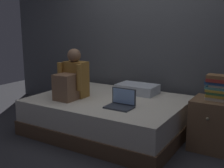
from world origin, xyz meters
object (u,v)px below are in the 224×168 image
object	(u,v)px
pillow	(137,89)
book_stack	(216,87)
nightstand	(211,124)
laptop	(121,103)
bed	(109,115)
person_sitting	(72,79)

from	to	relation	value
pillow	book_stack	distance (m)	1.19
nightstand	pillow	xyz separation A→B (m)	(-1.10, 0.29, 0.23)
laptop	book_stack	size ratio (longest dim) A/B	1.10
bed	person_sitting	bearing A→B (deg)	-151.45
laptop	nightstand	bearing A→B (deg)	24.57
pillow	nightstand	bearing A→B (deg)	-14.73
laptop	bed	bearing A→B (deg)	141.23
nightstand	book_stack	xyz separation A→B (m)	(0.03, -0.02, 0.45)
bed	nightstand	distance (m)	1.31
person_sitting	bed	bearing A→B (deg)	28.55
bed	pillow	distance (m)	0.58
nightstand	person_sitting	bearing A→B (deg)	-167.12
person_sitting	book_stack	world-z (taller)	person_sitting
bed	laptop	size ratio (longest dim) A/B	6.25
laptop	pillow	xyz separation A→B (m)	(-0.14, 0.73, 0.01)
person_sitting	laptop	distance (m)	0.80
person_sitting	pillow	distance (m)	0.95
pillow	book_stack	bearing A→B (deg)	-15.38
person_sitting	laptop	world-z (taller)	person_sitting
nightstand	laptop	world-z (taller)	laptop
bed	person_sitting	world-z (taller)	person_sitting
nightstand	book_stack	distance (m)	0.45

